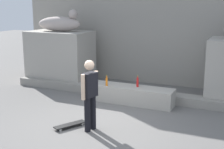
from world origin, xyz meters
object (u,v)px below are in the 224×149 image
skater (90,92)px  skateboard (70,125)px  statue_reclining_left (60,23)px  bottle_orange (107,81)px  bottle_red (138,82)px

skater → skateboard: skater is taller
statue_reclining_left → skateboard: (2.58, -3.61, -2.12)m
statue_reclining_left → bottle_orange: bearing=-38.3°
statue_reclining_left → bottle_red: statue_reclining_left is taller
statue_reclining_left → skater: statue_reclining_left is taller
statue_reclining_left → skater: size_ratio=1.00×
skater → skateboard: (-0.53, -0.05, -0.86)m
statue_reclining_left → skateboard: size_ratio=2.08×
skater → skateboard: 1.01m
skater → bottle_orange: bearing=27.7°
skater → bottle_red: bearing=5.1°
skateboard → bottle_orange: (-0.04, 2.14, 0.57)m
skateboard → bottle_orange: bearing=29.7°
skateboard → statue_reclining_left: bearing=64.1°
skateboard → bottle_red: 2.62m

